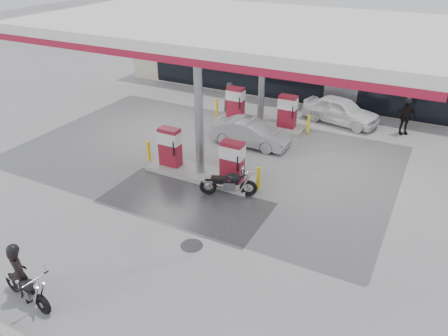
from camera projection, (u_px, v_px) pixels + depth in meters
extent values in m
plane|color=gray|center=(173.00, 199.00, 15.89)|extent=(90.00, 90.00, 0.00)
cube|color=#4C4C4F|center=(185.00, 203.00, 15.69)|extent=(6.00, 3.00, 0.00)
cylinder|color=#38383A|center=(192.00, 246.00, 13.51)|extent=(0.70, 0.70, 0.01)
cube|color=gray|center=(10.00, 336.00, 10.37)|extent=(28.00, 0.25, 0.15)
cube|color=#BAB39C|center=(311.00, 53.00, 27.50)|extent=(22.00, 8.00, 4.00)
cube|color=black|center=(289.00, 78.00, 24.62)|extent=(18.00, 0.10, 2.60)
cube|color=maroon|center=(291.00, 41.00, 23.58)|extent=(22.00, 0.25, 1.00)
cube|color=navy|center=(431.00, 55.00, 20.69)|extent=(3.50, 0.12, 0.80)
cube|color=gray|center=(341.00, 91.00, 23.51)|extent=(1.80, 0.14, 2.20)
cube|color=silver|center=(235.00, 27.00, 17.33)|extent=(16.00, 10.00, 0.60)
cube|color=maroon|center=(165.00, 59.00, 13.53)|extent=(16.00, 0.12, 0.24)
cube|color=maroon|center=(280.00, 14.00, 21.29)|extent=(16.00, 0.12, 0.24)
cylinder|color=gray|center=(199.00, 115.00, 16.25)|extent=(0.32, 0.32, 5.00)
cylinder|color=gray|center=(262.00, 75.00, 20.95)|extent=(0.32, 0.32, 5.00)
cube|color=#9E9E99|center=(201.00, 174.00, 17.42)|extent=(4.50, 1.30, 0.18)
cube|color=maroon|center=(170.00, 147.00, 17.57)|extent=(0.85, 0.48, 1.60)
cube|color=maroon|center=(232.00, 161.00, 16.43)|extent=(0.85, 0.48, 1.60)
cube|color=silver|center=(169.00, 138.00, 17.38)|extent=(0.88, 0.52, 0.50)
cube|color=silver|center=(232.00, 152.00, 16.24)|extent=(0.88, 0.52, 0.50)
cylinder|color=yellow|center=(149.00, 151.00, 18.22)|extent=(0.14, 0.14, 0.90)
cylinder|color=yellow|center=(259.00, 178.00, 16.19)|extent=(0.14, 0.14, 0.90)
cube|color=#9E9E99|center=(260.00, 123.00, 22.12)|extent=(4.50, 1.30, 0.18)
cube|color=maroon|center=(235.00, 102.00, 22.27)|extent=(0.85, 0.48, 1.60)
cube|color=maroon|center=(287.00, 111.00, 21.13)|extent=(0.85, 0.48, 1.60)
cube|color=silver|center=(236.00, 95.00, 22.09)|extent=(0.88, 0.52, 0.50)
cube|color=silver|center=(288.00, 104.00, 20.95)|extent=(0.88, 0.52, 0.50)
cylinder|color=yellow|center=(217.00, 107.00, 22.93)|extent=(0.14, 0.14, 0.90)
cylinder|color=yellow|center=(308.00, 124.00, 20.89)|extent=(0.14, 0.14, 0.90)
torus|color=black|center=(43.00, 304.00, 10.97)|extent=(0.59, 0.22, 0.58)
torus|color=black|center=(13.00, 282.00, 11.65)|extent=(0.59, 0.22, 0.58)
cube|color=gray|center=(28.00, 291.00, 11.25)|extent=(0.42, 0.29, 0.29)
cube|color=black|center=(24.00, 286.00, 11.28)|extent=(0.87, 0.22, 0.08)
ellipsoid|color=black|center=(29.00, 285.00, 11.03)|extent=(0.58, 0.38, 0.27)
cube|color=black|center=(18.00, 279.00, 11.31)|extent=(0.56, 0.31, 0.10)
cylinder|color=silver|center=(33.00, 281.00, 10.75)|extent=(0.14, 0.73, 0.03)
sphere|color=silver|center=(37.00, 286.00, 10.74)|extent=(0.17, 0.17, 0.17)
cylinder|color=silver|center=(23.00, 284.00, 11.64)|extent=(0.87, 0.20, 0.08)
imported|color=black|center=(20.00, 274.00, 11.14)|extent=(0.68, 0.52, 1.67)
torus|color=black|center=(248.00, 188.00, 15.96)|extent=(0.65, 0.39, 0.65)
torus|color=black|center=(208.00, 187.00, 16.07)|extent=(0.65, 0.39, 0.65)
cube|color=gray|center=(229.00, 185.00, 15.97)|extent=(0.50, 0.41, 0.32)
cube|color=black|center=(225.00, 183.00, 15.93)|extent=(0.93, 0.48, 0.09)
ellipsoid|color=black|center=(234.00, 177.00, 15.80)|extent=(0.69, 0.55, 0.30)
cube|color=black|center=(219.00, 178.00, 15.87)|extent=(0.65, 0.47, 0.11)
cylinder|color=silver|center=(243.00, 170.00, 15.63)|extent=(0.35, 0.77, 0.04)
sphere|color=silver|center=(246.00, 173.00, 15.68)|extent=(0.19, 0.19, 0.19)
cylinder|color=silver|center=(215.00, 185.00, 16.19)|extent=(0.93, 0.46, 0.09)
imported|color=white|center=(341.00, 110.00, 22.16)|extent=(4.13, 2.33, 1.32)
imported|color=slate|center=(230.00, 97.00, 23.46)|extent=(0.72, 0.87, 1.64)
imported|color=#919398|center=(250.00, 133.00, 19.79)|extent=(3.60, 1.27, 1.18)
imported|color=black|center=(202.00, 69.00, 29.39)|extent=(4.14, 2.64, 1.12)
imported|color=black|center=(405.00, 117.00, 20.81)|extent=(1.09, 0.86, 1.73)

